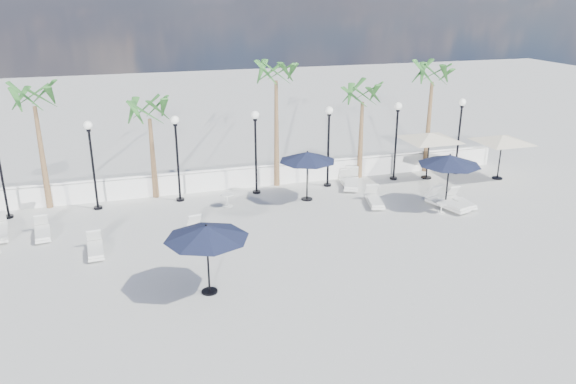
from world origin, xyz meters
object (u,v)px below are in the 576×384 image
object	(u,v)px
lounger_0	(42,232)
parasol_cream_sq_a	(430,133)
parasol_navy_left	(207,233)
lounger_3	(95,248)
lounger_4	(351,182)
parasol_navy_right	(450,160)
lounger_5	(348,182)
parasol_cream_sq_b	(503,135)
lounger_7	(461,201)
parasol_navy_mid	(307,157)
lounger_8	(447,203)
lounger_2	(201,232)
lounger_6	(374,200)

from	to	relation	value
lounger_0	parasol_cream_sq_a	world-z (taller)	parasol_cream_sq_a
parasol_navy_left	lounger_3	bearing A→B (deg)	131.59
lounger_4	lounger_3	bearing A→B (deg)	-136.41
lounger_4	parasol_navy_right	size ratio (longest dim) A/B	0.78
lounger_0	lounger_5	bearing A→B (deg)	1.86
parasol_cream_sq_b	parasol_navy_right	bearing A→B (deg)	-149.86
lounger_7	parasol_cream_sq_b	xyz separation A→B (m)	(3.87, 2.73, 2.00)
parasol_navy_left	parasol_navy_mid	size ratio (longest dim) A/B	1.02
lounger_5	parasol_cream_sq_b	xyz separation A→B (m)	(7.59, -1.10, 2.00)
lounger_8	lounger_4	bearing A→B (deg)	109.23
lounger_2	lounger_8	bearing A→B (deg)	-13.40
lounger_8	lounger_6	bearing A→B (deg)	137.53
lounger_2	lounger_7	distance (m)	11.34
lounger_7	lounger_8	xyz separation A→B (m)	(-0.76, -0.11, 0.04)
lounger_4	parasol_cream_sq_b	size ratio (longest dim) A/B	0.44
lounger_6	parasol_navy_left	xyz separation A→B (m)	(-8.14, -5.49, 1.79)
lounger_5	parasol_navy_right	distance (m)	5.17
lounger_6	parasol_navy_right	size ratio (longest dim) A/B	0.70
parasol_cream_sq_b	lounger_7	bearing A→B (deg)	-144.76
lounger_0	parasol_cream_sq_a	xyz separation A→B (m)	(17.62, 2.15, 2.10)
lounger_0	parasol_navy_left	xyz separation A→B (m)	(5.40, -6.00, 1.81)
lounger_4	lounger_7	size ratio (longest dim) A/B	1.24
parasol_navy_left	lounger_6	bearing A→B (deg)	34.01
lounger_0	parasol_navy_right	distance (m)	16.56
lounger_2	lounger_5	world-z (taller)	lounger_2
lounger_0	parasol_navy_right	xyz separation A→B (m)	(16.37, -1.63, 1.89)
lounger_7	parasol_navy_left	xyz separation A→B (m)	(-11.70, -4.30, 1.81)
lounger_4	parasol_navy_left	distance (m)	11.51
lounger_5	parasol_navy_mid	xyz separation A→B (m)	(-2.46, -1.19, 1.78)
lounger_8	parasol_navy_mid	world-z (taller)	parasol_navy_mid
parasol_cream_sq_b	lounger_3	bearing A→B (deg)	-170.56
lounger_6	lounger_4	bearing A→B (deg)	103.96
lounger_5	lounger_6	distance (m)	2.65
lounger_4	parasol_cream_sq_b	distance (m)	7.77
lounger_7	parasol_navy_left	distance (m)	12.59
lounger_2	lounger_4	bearing A→B (deg)	12.68
parasol_cream_sq_a	lounger_3	bearing A→B (deg)	-164.73
lounger_2	lounger_7	size ratio (longest dim) A/B	1.07
parasol_navy_left	lounger_5	bearing A→B (deg)	45.54
lounger_6	lounger_8	bearing A→B (deg)	-11.69
parasol_navy_mid	parasol_cream_sq_b	size ratio (longest dim) A/B	0.53
parasol_cream_sq_a	lounger_5	bearing A→B (deg)	-179.69
lounger_3	lounger_7	xyz separation A→B (m)	(15.14, 0.43, 0.00)
lounger_6	parasol_navy_mid	bearing A→B (deg)	164.24
lounger_2	parasol_navy_right	distance (m)	10.78
lounger_3	parasol_navy_right	distance (m)	14.55
lounger_7	parasol_cream_sq_b	distance (m)	5.14
lounger_7	parasol_navy_right	bearing A→B (deg)	173.76
lounger_7	parasol_navy_right	xyz separation A→B (m)	(-0.72, 0.07, 1.89)
lounger_2	parasol_navy_right	bearing A→B (deg)	-12.42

